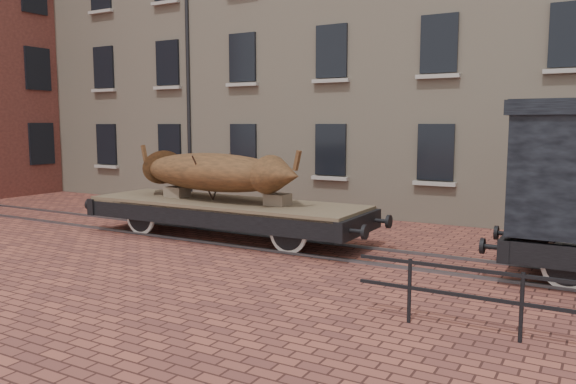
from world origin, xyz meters
The scene contains 5 objects.
ground centered at (0.00, 0.00, 0.00)m, with size 90.00×90.00×0.00m, color brown.
warehouse_cream centered at (3.00, 9.99, 7.00)m, with size 40.00×10.19×14.00m.
rail_track centered at (0.00, 0.00, 0.03)m, with size 30.00×1.52×0.06m.
flatcar_wagon centered at (-3.24, 0.00, 0.81)m, with size 8.65×2.35×1.31m.
iron_boat centered at (-3.63, 0.00, 1.77)m, with size 5.77×2.22×1.42m.
Camera 1 is at (5.51, -11.96, 3.03)m, focal length 35.00 mm.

